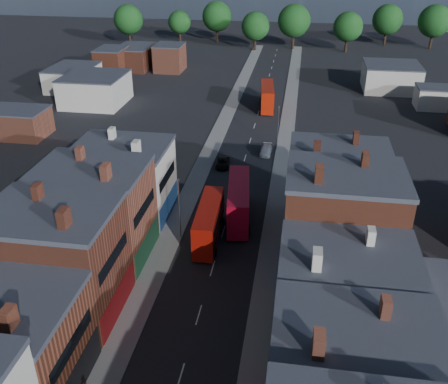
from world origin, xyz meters
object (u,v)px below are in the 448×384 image
(bus_2, at_px, (267,96))
(car_3, at_px, (266,150))
(bus_1, at_px, (239,201))
(ped_3, at_px, (270,364))
(bus_0, at_px, (209,222))
(car_2, at_px, (223,163))

(bus_2, relative_size, car_3, 2.61)
(bus_1, xyz_separation_m, ped_3, (6.20, -25.94, -1.79))
(bus_0, bearing_deg, car_2, 92.47)
(car_3, bearing_deg, ped_3, -83.08)
(bus_1, bearing_deg, bus_2, 83.54)
(bus_0, xyz_separation_m, bus_1, (3.00, 5.59, 0.23))
(bus_1, bearing_deg, car_2, 99.71)
(car_2, xyz_separation_m, car_3, (6.68, 6.28, 0.01))
(bus_0, distance_m, bus_1, 6.35)
(bus_2, height_order, ped_3, bus_2)
(bus_2, distance_m, car_2, 31.91)
(bus_0, xyz_separation_m, car_3, (4.91, 28.33, -1.92))
(bus_0, distance_m, car_3, 28.82)
(bus_1, relative_size, car_2, 2.59)
(car_3, distance_m, ped_3, 48.87)
(bus_2, bearing_deg, bus_1, -95.52)
(bus_0, height_order, car_3, bus_0)
(bus_0, relative_size, bus_1, 0.91)
(bus_2, bearing_deg, ped_3, -90.72)
(car_3, bearing_deg, bus_2, 96.20)
(car_2, height_order, ped_3, ped_3)
(car_2, height_order, car_3, car_3)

